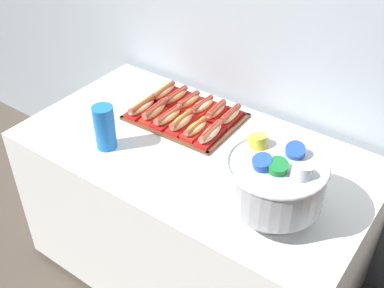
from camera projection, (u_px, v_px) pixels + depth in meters
ground_plane at (194, 270)px, 2.44m from camera, size 10.00×10.00×0.00m
buffet_table at (194, 213)px, 2.20m from camera, size 1.49×0.81×0.79m
serving_tray at (185, 117)px, 2.15m from camera, size 0.49×0.37×0.01m
hot_dog_0 at (142, 107)px, 2.16m from camera, size 0.07×0.18×0.06m
hot_dog_1 at (154, 112)px, 2.13m from camera, size 0.07×0.17×0.06m
hot_dog_2 at (168, 117)px, 2.10m from camera, size 0.07×0.17×0.06m
hot_dog_3 at (181, 122)px, 2.06m from camera, size 0.07×0.17×0.06m
hot_dog_4 at (196, 129)px, 2.03m from camera, size 0.07×0.15×0.05m
hot_dog_5 at (210, 134)px, 1.99m from camera, size 0.07×0.18×0.06m
hot_dog_6 at (163, 92)px, 2.27m from camera, size 0.07×0.18×0.06m
hot_dog_7 at (176, 97)px, 2.24m from camera, size 0.06×0.18×0.06m
hot_dog_8 at (189, 101)px, 2.20m from camera, size 0.07×0.16×0.06m
hot_dog_9 at (202, 106)px, 2.17m from camera, size 0.07×0.16×0.06m
hot_dog_10 at (216, 111)px, 2.14m from camera, size 0.07×0.16×0.06m
hot_dog_11 at (230, 116)px, 2.10m from camera, size 0.06×0.16×0.06m
punch_bowl at (275, 180)px, 1.58m from camera, size 0.35×0.35×0.27m
cup_stack at (105, 127)px, 1.92m from camera, size 0.09×0.09×0.19m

